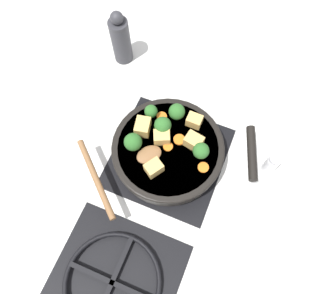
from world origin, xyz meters
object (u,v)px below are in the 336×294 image
(pepper_mill, at_px, (121,39))
(salt_shaker, at_px, (271,164))
(skillet_pan, at_px, (169,150))
(wooden_spoon, at_px, (120,168))

(pepper_mill, relative_size, salt_shaker, 2.22)
(skillet_pan, bearing_deg, salt_shaker, -164.88)
(wooden_spoon, bearing_deg, salt_shaker, -154.08)
(wooden_spoon, height_order, pepper_mill, pepper_mill)
(skillet_pan, distance_m, salt_shaker, 0.28)
(skillet_pan, height_order, pepper_mill, pepper_mill)
(wooden_spoon, relative_size, salt_shaker, 2.70)
(pepper_mill, bearing_deg, wooden_spoon, 114.96)
(skillet_pan, bearing_deg, pepper_mill, -45.33)
(wooden_spoon, bearing_deg, pepper_mill, -65.04)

